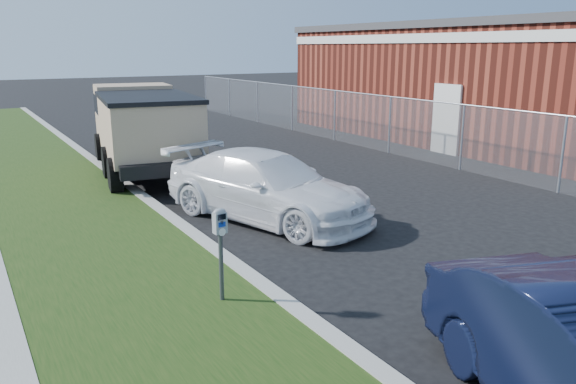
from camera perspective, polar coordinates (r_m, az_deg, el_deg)
ground at (r=9.56m, az=10.40°, el=-6.02°), size 120.00×120.00×0.00m
streetside at (r=9.26m, az=-26.44°, el=-7.60°), size 6.12×50.00×0.15m
chainlink_fence at (r=18.30m, az=10.34°, el=7.83°), size 0.06×30.06×30.00m
brick_building at (r=23.24m, az=20.19°, el=10.70°), size 9.20×14.20×4.17m
parking_meter at (r=7.14m, az=-6.90°, el=-4.32°), size 0.18×0.13×1.24m
white_wagon at (r=11.10m, az=-2.46°, el=0.66°), size 3.28×4.90×1.32m
dump_truck at (r=15.69m, az=-14.52°, el=6.55°), size 3.01×6.00×2.25m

